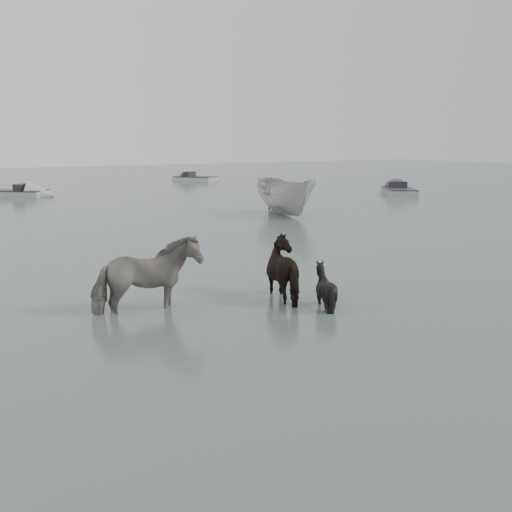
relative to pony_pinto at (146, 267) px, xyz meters
name	(u,v)px	position (x,y,z in m)	size (l,w,h in m)	color
ground	(291,339)	(1.40, -2.95, -0.88)	(140.00, 140.00, 0.00)	#495751
pony_pinto	(146,267)	(0.00, 0.00, 0.00)	(0.95, 2.08, 1.76)	black
pony_dark	(291,262)	(3.06, -0.52, -0.12)	(1.51, 1.29, 1.52)	black
pony_black	(325,278)	(3.22, -1.47, -0.30)	(0.93, 1.05, 1.16)	black
boat_small	(286,194)	(11.29, 11.96, 0.04)	(1.78, 4.74, 1.83)	#B1B1AC
skiff_port	(399,188)	(23.05, 17.20, -0.50)	(5.03, 1.60, 0.75)	#969896
skiff_mid	(11,190)	(2.70, 27.89, -0.50)	(5.48, 1.60, 0.75)	#A8ABA8
skiff_star	(196,177)	(17.89, 34.63, -0.50)	(4.52, 1.60, 0.75)	#B3B4AF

